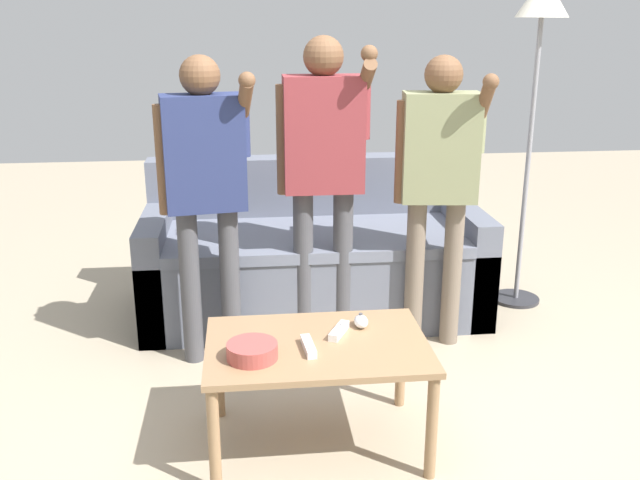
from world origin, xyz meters
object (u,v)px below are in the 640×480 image
(couch, at_px, (313,259))
(player_right, at_px, (439,169))
(floor_lamp, at_px, (540,32))
(game_remote_wand_far, at_px, (309,346))
(player_center, at_px, (323,157))
(game_remote_nunchuk, at_px, (361,321))
(player_left, at_px, (205,176))
(game_remote_wand_near, at_px, (339,331))
(snack_bowl, at_px, (252,351))
(coffee_table, at_px, (317,357))

(couch, bearing_deg, player_right, -42.53)
(floor_lamp, relative_size, game_remote_wand_far, 11.54)
(player_center, bearing_deg, couch, 91.36)
(game_remote_nunchuk, height_order, floor_lamp, floor_lamp)
(player_left, distance_m, game_remote_wand_far, 1.06)
(couch, distance_m, game_remote_wand_near, 1.33)
(player_right, height_order, game_remote_wand_far, player_right)
(snack_bowl, distance_m, floor_lamp, 2.44)
(snack_bowl, bearing_deg, player_right, 45.54)
(couch, relative_size, player_right, 1.29)
(snack_bowl, relative_size, game_remote_nunchuk, 2.15)
(coffee_table, xyz_separation_m, game_remote_nunchuk, (0.19, 0.13, 0.08))
(snack_bowl, relative_size, player_right, 0.13)
(snack_bowl, relative_size, game_remote_wand_near, 1.24)
(floor_lamp, xyz_separation_m, player_left, (-1.80, -0.55, -0.63))
(player_right, bearing_deg, player_center, 171.57)
(player_right, bearing_deg, player_left, -177.14)
(game_remote_nunchuk, xyz_separation_m, player_left, (-0.63, 0.68, 0.47))
(game_remote_wand_near, height_order, game_remote_wand_far, same)
(coffee_table, distance_m, player_left, 1.07)
(couch, distance_m, game_remote_wand_far, 1.47)
(couch, height_order, game_remote_nunchuk, couch)
(player_center, bearing_deg, snack_bowl, -110.08)
(game_remote_wand_far, bearing_deg, player_left, 114.98)
(player_right, relative_size, game_remote_wand_near, 9.71)
(snack_bowl, bearing_deg, game_remote_wand_far, 11.83)
(player_left, distance_m, game_remote_wand_near, 1.03)
(player_left, distance_m, player_center, 0.59)
(coffee_table, relative_size, snack_bowl, 4.53)
(player_left, xyz_separation_m, game_remote_wand_far, (0.40, -0.86, -0.47))
(game_remote_nunchuk, relative_size, floor_lamp, 0.05)
(game_remote_nunchuk, bearing_deg, player_left, 132.96)
(player_center, relative_size, player_right, 1.06)
(couch, relative_size, snack_bowl, 10.09)
(floor_lamp, bearing_deg, game_remote_nunchuk, -133.49)
(coffee_table, height_order, game_remote_wand_near, game_remote_wand_near)
(floor_lamp, distance_m, player_right, 1.05)
(game_remote_wand_far, bearing_deg, floor_lamp, 45.32)
(game_remote_nunchuk, distance_m, game_remote_wand_near, 0.12)
(game_remote_wand_near, bearing_deg, game_remote_nunchuk, 31.68)
(couch, distance_m, game_remote_nunchuk, 1.28)
(floor_lamp, relative_size, player_right, 1.26)
(snack_bowl, xyz_separation_m, player_right, (0.95, 0.97, 0.45))
(snack_bowl, distance_m, player_left, 1.04)
(snack_bowl, bearing_deg, coffee_table, 21.92)
(floor_lamp, relative_size, player_center, 1.19)
(game_remote_nunchuk, relative_size, player_right, 0.06)
(game_remote_wand_near, bearing_deg, coffee_table, -144.79)
(player_left, relative_size, player_center, 0.95)
(game_remote_wand_far, bearing_deg, game_remote_wand_near, 42.80)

